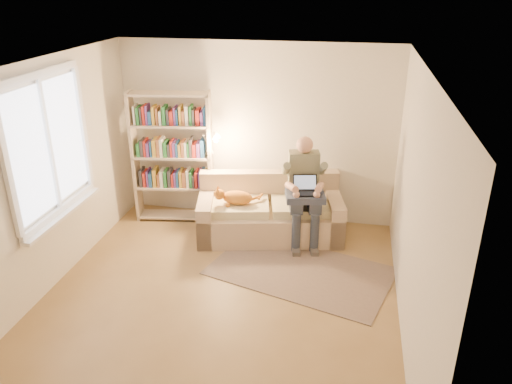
% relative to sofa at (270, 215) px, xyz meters
% --- Properties ---
extents(floor, '(4.50, 4.50, 0.00)m').
position_rel_sofa_xyz_m(floor, '(-0.30, -1.66, -0.31)').
color(floor, olive).
rests_on(floor, ground).
extents(ceiling, '(4.00, 4.50, 0.02)m').
position_rel_sofa_xyz_m(ceiling, '(-0.30, -1.66, 2.29)').
color(ceiling, white).
rests_on(ceiling, wall_back).
extents(wall_left, '(0.02, 4.50, 2.60)m').
position_rel_sofa_xyz_m(wall_left, '(-2.30, -1.66, 0.99)').
color(wall_left, silver).
rests_on(wall_left, floor).
extents(wall_right, '(0.02, 4.50, 2.60)m').
position_rel_sofa_xyz_m(wall_right, '(1.70, -1.66, 0.99)').
color(wall_right, silver).
rests_on(wall_right, floor).
extents(wall_back, '(4.00, 0.02, 2.60)m').
position_rel_sofa_xyz_m(wall_back, '(-0.30, 0.59, 0.99)').
color(wall_back, silver).
rests_on(wall_back, floor).
extents(wall_front, '(4.00, 0.02, 2.60)m').
position_rel_sofa_xyz_m(wall_front, '(-0.30, -3.91, 0.99)').
color(wall_front, silver).
rests_on(wall_front, floor).
extents(window, '(0.12, 1.52, 1.69)m').
position_rel_sofa_xyz_m(window, '(-2.25, -1.46, 1.07)').
color(window, white).
rests_on(window, wall_left).
extents(sofa, '(2.12, 1.28, 0.84)m').
position_rel_sofa_xyz_m(sofa, '(0.00, 0.00, 0.00)').
color(sofa, '#C6AC8C').
rests_on(sofa, floor).
extents(person, '(0.52, 0.71, 1.46)m').
position_rel_sofa_xyz_m(person, '(0.47, -0.06, 0.51)').
color(person, gray).
rests_on(person, sofa).
extents(cat, '(0.61, 0.31, 0.23)m').
position_rel_sofa_xyz_m(cat, '(-0.44, -0.22, 0.33)').
color(cat, '#FB9931').
rests_on(cat, sofa).
extents(blanket, '(0.58, 0.51, 0.09)m').
position_rel_sofa_xyz_m(blanket, '(0.51, -0.19, 0.42)').
color(blanket, '#2B354C').
rests_on(blanket, person).
extents(laptop, '(0.37, 0.34, 0.26)m').
position_rel_sofa_xyz_m(laptop, '(0.51, -0.18, 0.52)').
color(laptop, black).
rests_on(laptop, blanket).
extents(bookshelf, '(1.31, 0.46, 1.94)m').
position_rel_sofa_xyz_m(bookshelf, '(-1.48, 0.24, 0.76)').
color(bookshelf, '#C1AD92').
rests_on(bookshelf, floor).
extents(rug, '(2.45, 1.85, 0.01)m').
position_rel_sofa_xyz_m(rug, '(0.55, -0.90, -0.30)').
color(rug, '#7C685A').
rests_on(rug, floor).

